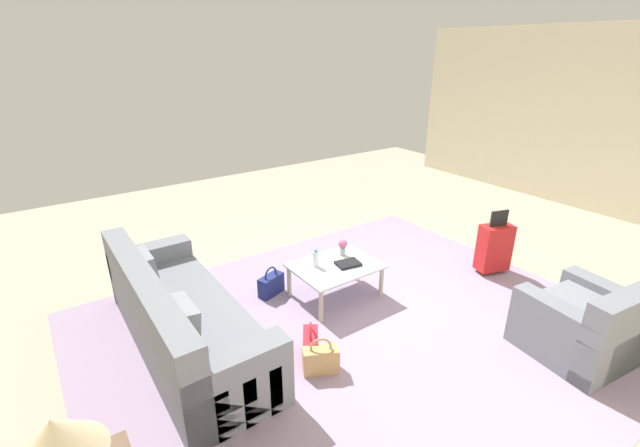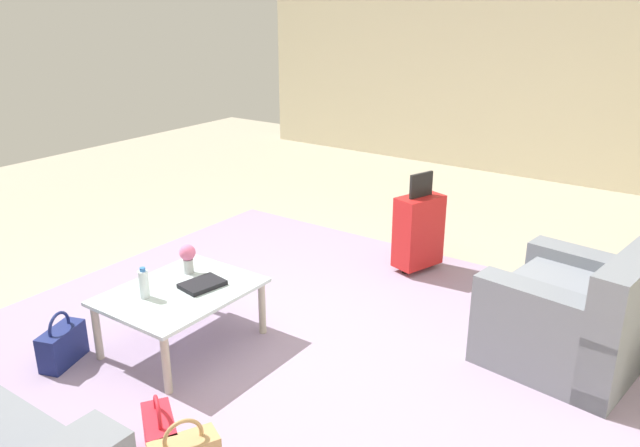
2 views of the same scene
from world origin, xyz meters
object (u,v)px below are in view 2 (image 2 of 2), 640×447
Objects in this scene: handbag_red at (160,437)px; armchair at (578,321)px; flower_vase at (188,256)px; suitcase_red at (419,230)px; coffee_table_book at (202,284)px; handbag_navy at (62,345)px; coffee_table at (181,297)px; water_bottle at (144,284)px.

armchair is at bearing 145.48° from handbag_red.
suitcase_red is (-1.78, 0.85, -0.17)m from flower_vase.
coffee_table_book reaches higher than handbag_red.
armchair is 2.56m from flower_vase.
suitcase_red is at bearing 155.80° from handbag_navy.
armchair is 2.52m from coffee_table.
water_bottle is at bearing 6.79° from flower_vase.
handbag_red is (0.94, 0.63, -0.29)m from coffee_table_book.
flower_vase is at bearing -103.77° from coffee_table_book.
coffee_table is 2.66× the size of handbag_red.
suitcase_red reaches higher than coffee_table_book.
handbag_red is at bearing 52.51° from water_bottle.
flower_vase is 0.57× the size of handbag_red.
armchair reaches higher than coffee_table.
coffee_table_book is at bearing 146.31° from coffee_table.
coffee_table reaches higher than handbag_red.
handbag_red is at bearing 39.56° from flower_vase.
armchair is at bearing 64.18° from suitcase_red.
water_bottle is 0.57× the size of handbag_red.
water_bottle reaches higher than handbag_red.
water_bottle is 0.42m from flower_vase.
coffee_table_book is at bearing 66.50° from flower_vase.
armchair is 5.07× the size of flower_vase.
coffee_table is 0.32m from flower_vase.
coffee_table_book is 1.17m from handbag_red.
water_bottle is (0.20, -0.10, 0.14)m from coffee_table.
coffee_table_book is (-0.32, 0.18, -0.08)m from water_bottle.
water_bottle is 0.38m from coffee_table_book.
handbag_navy is at bearing -43.08° from water_bottle.
handbag_navy is at bearing -101.24° from handbag_red.
coffee_table_book is 1.98m from suitcase_red.
suitcase_red reaches higher than armchair.
handbag_navy is (2.59, -1.16, -0.23)m from suitcase_red.
handbag_red is (2.11, -1.45, -0.16)m from armchair.
armchair reaches higher than flower_vase.
handbag_navy is (0.59, -0.46, -0.23)m from coffee_table.
coffee_table is 2.66× the size of handbag_navy.
handbag_red is (0.62, 0.81, -0.37)m from water_bottle.
coffee_table is at bearing -139.14° from handbag_red.
flower_vase is 1.41m from handbag_red.
suitcase_red reaches higher than handbag_navy.
handbag_navy is at bearing -38.21° from coffee_table.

